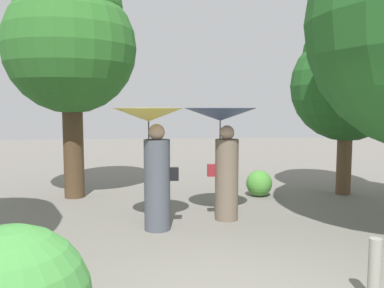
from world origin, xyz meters
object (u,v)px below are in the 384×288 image
at_px(tree_mid_left, 70,35).
at_px(path_marker_post, 374,271).
at_px(person_right, 223,141).
at_px(tree_near_right, 347,77).
at_px(person_left, 153,149).

distance_m(tree_mid_left, path_marker_post, 6.86).
bearing_deg(path_marker_post, person_right, 108.95).
bearing_deg(tree_mid_left, tree_near_right, -1.73).
bearing_deg(tree_near_right, tree_mid_left, 178.27).
bearing_deg(person_right, person_left, 111.79).
bearing_deg(tree_mid_left, person_left, -54.17).
relative_size(tree_mid_left, path_marker_post, 7.68).
relative_size(person_left, path_marker_post, 2.91).
distance_m(person_right, tree_near_right, 3.59).
relative_size(person_left, person_right, 1.00).
distance_m(person_right, tree_mid_left, 3.94).
xyz_separation_m(person_left, tree_near_right, (4.08, 2.16, 1.27)).
relative_size(tree_near_right, tree_mid_left, 0.78).
bearing_deg(path_marker_post, person_left, 130.94).
xyz_separation_m(person_right, path_marker_post, (1.01, -2.94, -1.01)).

